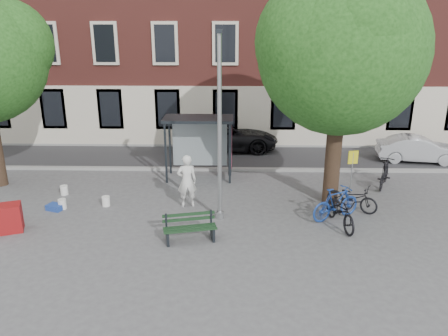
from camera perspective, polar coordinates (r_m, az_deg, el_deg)
ground at (r=14.87m, az=-0.54°, el=-6.56°), size 90.00×90.00×0.00m
road at (r=21.41m, az=0.06°, el=1.41°), size 40.00×4.00×0.01m
curb_near at (r=19.49m, az=-0.07°, el=-0.16°), size 40.00×0.25×0.12m
curb_far at (r=23.32m, az=0.17°, el=2.99°), size 40.00×0.25×0.12m
building_row at (r=26.47m, az=0.37°, el=20.02°), size 30.00×8.00×14.00m
lamppost at (r=13.92m, az=-0.58°, el=3.87°), size 0.28×0.35×6.11m
tree_right at (r=15.28m, az=15.36°, el=15.31°), size 5.76×5.60×8.20m
bus_shelter at (r=18.13m, az=-2.07°, el=4.51°), size 2.85×1.45×2.62m
painter at (r=15.50m, az=-4.87°, el=-1.71°), size 0.78×0.59×1.92m
bench at (r=13.32m, az=-4.49°, el=-7.95°), size 1.67×0.86×0.82m
bike_a at (r=15.94m, az=16.39°, el=-3.70°), size 1.86×1.54×0.96m
bike_b at (r=15.05m, az=14.41°, el=-4.49°), size 1.92×1.38×1.14m
bike_c at (r=14.60m, az=14.98°, el=-5.40°), size 1.11×2.16×1.08m
bike_d at (r=18.59m, az=20.25°, el=-0.62°), size 1.34×1.95×1.15m
car_dark at (r=22.55m, az=0.39°, el=4.20°), size 5.36×2.71×1.45m
car_silver at (r=22.56m, az=24.00°, el=2.27°), size 3.85×1.79×1.22m
red_stand at (r=15.39m, az=-26.53°, el=-5.91°), size 1.05×0.88×0.90m
blue_crate at (r=16.58m, az=-21.18°, el=-4.78°), size 0.65×0.56×0.20m
bucket_a at (r=16.54m, az=-20.37°, el=-4.43°), size 0.36×0.36×0.36m
bucket_b at (r=16.32m, az=-15.17°, el=-4.20°), size 0.36×0.36×0.36m
bucket_c at (r=17.85m, az=-20.15°, el=-2.73°), size 0.28×0.28×0.36m
notice_sign at (r=15.89m, az=16.41°, el=0.30°), size 0.36×0.11×2.08m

